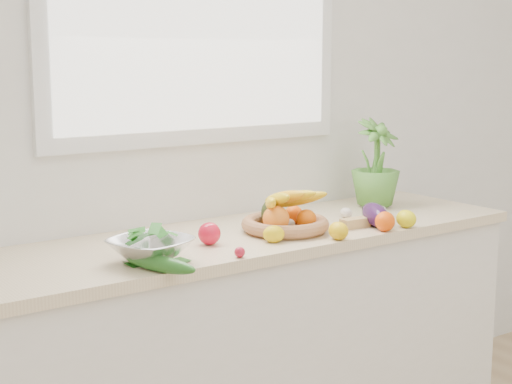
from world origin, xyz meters
TOP-DOWN VIEW (x-y plane):
  - back_wall at (0.00, 2.25)m, footprint 4.50×0.02m
  - counter_cabinet at (0.00, 1.95)m, footprint 2.20×0.58m
  - countertop at (0.00, 1.95)m, footprint 2.24×0.62m
  - orange_loose at (0.45, 1.67)m, footprint 0.09×0.09m
  - lemon_a at (0.22, 1.67)m, footprint 0.07×0.08m
  - lemon_b at (0.56, 1.67)m, footprint 0.07×0.09m
  - lemon_c at (0.01, 1.77)m, footprint 0.10×0.09m
  - apple at (-0.19, 1.87)m, footprint 0.10×0.10m
  - ginger at (0.40, 1.78)m, footprint 0.12×0.06m
  - garlic_a at (0.18, 1.90)m, footprint 0.05×0.05m
  - garlic_b at (0.49, 1.93)m, footprint 0.06×0.06m
  - garlic_c at (0.62, 1.87)m, footprint 0.07×0.07m
  - eggplant at (0.48, 1.76)m, footprint 0.17×0.23m
  - cucumber at (-0.49, 1.67)m, footprint 0.14×0.27m
  - radish at (-0.20, 1.67)m, footprint 0.04×0.04m
  - potted_herb at (0.75, 2.03)m, footprint 0.24×0.24m
  - fruit_basket at (0.14, 1.88)m, footprint 0.35×0.35m
  - colander_with_spinach at (-0.46, 1.77)m, footprint 0.31×0.31m

SIDE VIEW (x-z plane):
  - counter_cabinet at x=0.00m, z-range 0.00..0.86m
  - countertop at x=0.00m, z-range 0.86..0.90m
  - radish at x=-0.20m, z-range 0.90..0.93m
  - ginger at x=0.40m, z-range 0.90..0.94m
  - garlic_a at x=0.18m, z-range 0.90..0.94m
  - garlic_b at x=0.49m, z-range 0.90..0.94m
  - garlic_c at x=0.62m, z-range 0.90..0.95m
  - cucumber at x=-0.49m, z-range 0.90..0.95m
  - lemon_c at x=0.01m, z-range 0.90..0.96m
  - lemon_a at x=0.22m, z-range 0.90..0.96m
  - lemon_b at x=0.56m, z-range 0.90..0.97m
  - orange_loose at x=0.45m, z-range 0.90..0.97m
  - apple at x=-0.19m, z-range 0.90..0.98m
  - eggplant at x=0.48m, z-range 0.90..0.99m
  - fruit_basket at x=0.14m, z-range 0.86..1.04m
  - colander_with_spinach at x=-0.46m, z-range 0.90..1.03m
  - potted_herb at x=0.75m, z-range 0.91..1.28m
  - back_wall at x=0.00m, z-range 0.00..2.70m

